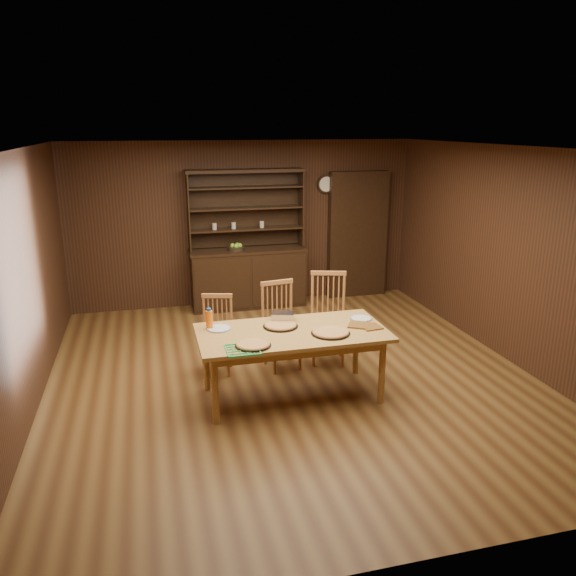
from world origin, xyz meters
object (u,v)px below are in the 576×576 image
object	(u,v)px
chair_right	(328,314)
juice_bottle	(209,319)
dining_table	(292,338)
chair_center	(280,322)
china_hutch	(248,270)
chair_left	(217,331)

from	to	relation	value
chair_right	juice_bottle	size ratio (longest dim) A/B	4.86
dining_table	chair_center	bearing A→B (deg)	85.22
china_hutch	dining_table	bearing A→B (deg)	-92.09
china_hutch	chair_right	distance (m)	2.42
chair_center	chair_right	size ratio (longest dim) A/B	0.94
china_hutch	chair_right	size ratio (longest dim) A/B	1.96
dining_table	chair_center	size ratio (longest dim) A/B	1.90
china_hutch	chair_right	bearing A→B (deg)	-76.39
chair_left	juice_bottle	distance (m)	0.71
chair_left	chair_right	world-z (taller)	chair_right
chair_center	juice_bottle	distance (m)	1.10
chair_center	chair_right	distance (m)	0.62
dining_table	chair_center	world-z (taller)	chair_center
chair_right	juice_bottle	world-z (taller)	chair_right
chair_left	dining_table	bearing A→B (deg)	-37.56
chair_right	chair_left	bearing A→B (deg)	-164.28
chair_left	chair_right	xyz separation A→B (m)	(1.37, -0.01, 0.10)
china_hutch	chair_center	distance (m)	2.38
dining_table	chair_left	world-z (taller)	chair_left
chair_left	juice_bottle	xyz separation A→B (m)	(-0.15, -0.59, 0.37)
dining_table	juice_bottle	size ratio (longest dim) A/B	8.69
china_hutch	chair_center	world-z (taller)	china_hutch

